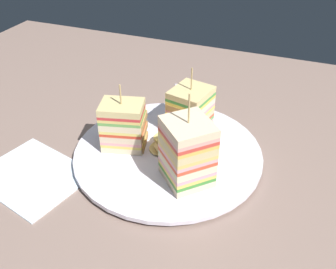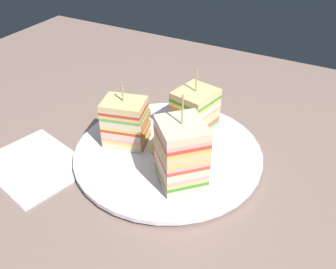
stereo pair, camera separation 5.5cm
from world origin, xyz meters
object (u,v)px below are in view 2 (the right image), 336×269
(spoon, at_px, (193,115))
(napkin, at_px, (34,164))
(chip_pile, at_px, (165,143))
(sandwich_wedge_0, at_px, (181,153))
(sandwich_wedge_2, at_px, (125,122))
(plate, at_px, (168,153))
(sandwich_wedge_1, at_px, (195,112))

(spoon, xyz_separation_m, napkin, (0.15, 0.24, -0.00))
(spoon, bearing_deg, chip_pile, -23.12)
(sandwich_wedge_0, height_order, napkin, sandwich_wedge_0)
(chip_pile, bearing_deg, sandwich_wedge_2, 16.53)
(chip_pile, bearing_deg, plate, 146.11)
(sandwich_wedge_0, xyz_separation_m, napkin, (0.22, 0.06, -0.06))
(chip_pile, bearing_deg, napkin, 37.09)
(chip_pile, bearing_deg, spoon, -86.47)
(sandwich_wedge_2, bearing_deg, spoon, 54.07)
(sandwich_wedge_2, relative_size, napkin, 0.71)
(plate, distance_m, chip_pile, 0.02)
(sandwich_wedge_1, height_order, sandwich_wedge_2, sandwich_wedge_1)
(sandwich_wedge_2, relative_size, spoon, 0.69)
(spoon, bearing_deg, sandwich_wedge_2, -47.65)
(napkin, bearing_deg, chip_pile, -142.91)
(plate, xyz_separation_m, napkin, (0.17, 0.12, -0.00))
(plate, distance_m, sandwich_wedge_1, 0.08)
(sandwich_wedge_0, bearing_deg, spoon, -25.36)
(sandwich_wedge_1, xyz_separation_m, chip_pile, (0.02, 0.06, -0.03))
(chip_pile, bearing_deg, sandwich_wedge_1, -107.92)
(sandwich_wedge_1, distance_m, spoon, 0.08)
(sandwich_wedge_2, xyz_separation_m, spoon, (-0.05, -0.14, -0.05))
(sandwich_wedge_0, xyz_separation_m, spoon, (0.06, -0.18, -0.06))
(chip_pile, xyz_separation_m, napkin, (0.16, 0.12, -0.02))
(plate, bearing_deg, spoon, -82.89)
(plate, bearing_deg, sandwich_wedge_0, 133.10)
(sandwich_wedge_0, relative_size, napkin, 0.91)
(sandwich_wedge_1, bearing_deg, napkin, -32.49)
(sandwich_wedge_2, distance_m, napkin, 0.15)
(sandwich_wedge_0, relative_size, sandwich_wedge_1, 1.22)
(sandwich_wedge_2, relative_size, chip_pile, 1.66)
(sandwich_wedge_1, xyz_separation_m, sandwich_wedge_2, (0.08, 0.08, 0.00))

